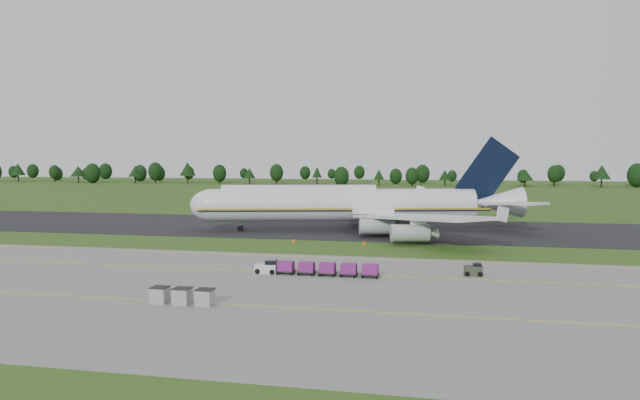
% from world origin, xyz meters
% --- Properties ---
extents(ground, '(600.00, 600.00, 0.00)m').
position_xyz_m(ground, '(0.00, 0.00, 0.00)').
color(ground, '#2D4D17').
rests_on(ground, ground).
extents(apron, '(300.00, 52.00, 0.06)m').
position_xyz_m(apron, '(0.00, -34.00, 0.03)').
color(apron, slate).
rests_on(apron, ground).
extents(taxiway, '(300.00, 40.00, 0.08)m').
position_xyz_m(taxiway, '(0.00, 28.00, 0.04)').
color(taxiway, black).
rests_on(taxiway, ground).
extents(apron_markings, '(300.00, 30.20, 0.01)m').
position_xyz_m(apron_markings, '(0.00, -26.98, 0.06)').
color(apron_markings, yellow).
rests_on(apron_markings, apron).
extents(tree_line, '(530.07, 23.44, 11.58)m').
position_xyz_m(tree_line, '(-6.87, 219.46, 6.07)').
color(tree_line, black).
rests_on(tree_line, ground).
extents(aircraft, '(66.43, 62.81, 18.64)m').
position_xyz_m(aircraft, '(0.18, 23.27, 5.32)').
color(aircraft, silver).
rests_on(aircraft, ground).
extents(baggage_train, '(15.51, 1.65, 1.58)m').
position_xyz_m(baggage_train, '(3.58, -23.36, 0.91)').
color(baggage_train, silver).
rests_on(baggage_train, apron).
extents(utility_cart, '(2.30, 1.54, 1.21)m').
position_xyz_m(utility_cart, '(22.69, -19.53, 0.65)').
color(utility_cart, '#333827').
rests_on(utility_cart, apron).
extents(uld_row, '(6.47, 1.67, 1.65)m').
position_xyz_m(uld_row, '(-5.84, -40.97, 0.89)').
color(uld_row, '#999999').
rests_on(uld_row, apron).
extents(edge_markers, '(12.55, 0.30, 0.60)m').
position_xyz_m(edge_markers, '(-0.24, 4.03, 0.27)').
color(edge_markers, '#ED6207').
rests_on(edge_markers, ground).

